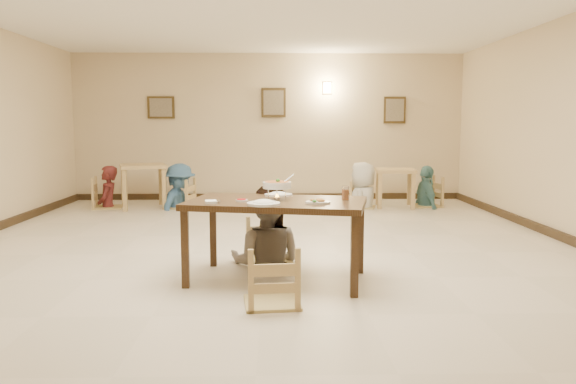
{
  "coord_description": "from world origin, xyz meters",
  "views": [
    {
      "loc": [
        0.12,
        -6.67,
        1.56
      ],
      "look_at": [
        0.26,
        -0.74,
        0.84
      ],
      "focal_mm": 35.0,
      "sensor_mm": 36.0,
      "label": 1
    }
  ],
  "objects_px": {
    "chair_far": "(268,221)",
    "bg_chair_ll": "(107,179)",
    "bg_chair_lr": "(179,181)",
    "bg_chair_rr": "(427,178)",
    "bg_diner_c": "(363,162)",
    "drink_glass": "(345,194)",
    "bg_chair_rl": "(363,183)",
    "bg_table_left": "(143,172)",
    "bg_table_right": "(395,176)",
    "curry_warmer": "(277,185)",
    "chair_near": "(272,248)",
    "bg_diner_b": "(179,164)",
    "main_diner": "(266,186)",
    "main_table": "(277,208)",
    "bg_diner_d": "(427,166)",
    "bg_diner_a": "(107,166)"
  },
  "relations": [
    {
      "from": "chair_far",
      "to": "bg_chair_ll",
      "type": "relative_size",
      "value": 0.85
    },
    {
      "from": "bg_chair_lr",
      "to": "bg_chair_rr",
      "type": "relative_size",
      "value": 0.96
    },
    {
      "from": "bg_chair_lr",
      "to": "bg_diner_c",
      "type": "relative_size",
      "value": 0.6
    },
    {
      "from": "drink_glass",
      "to": "bg_chair_rl",
      "type": "bearing_deg",
      "value": 79.04
    },
    {
      "from": "bg_chair_ll",
      "to": "bg_chair_rl",
      "type": "height_order",
      "value": "bg_chair_ll"
    },
    {
      "from": "bg_diner_c",
      "to": "bg_chair_rl",
      "type": "bearing_deg",
      "value": -8.31
    },
    {
      "from": "bg_table_left",
      "to": "bg_diner_c",
      "type": "relative_size",
      "value": 0.59
    },
    {
      "from": "bg_table_right",
      "to": "bg_chair_ll",
      "type": "distance_m",
      "value": 5.4
    },
    {
      "from": "bg_chair_ll",
      "to": "bg_chair_rr",
      "type": "xyz_separation_m",
      "value": [
        6.02,
        0.06,
        -0.01
      ]
    },
    {
      "from": "bg_table_left",
      "to": "bg_table_right",
      "type": "xyz_separation_m",
      "value": [
        4.73,
        -0.0,
        -0.09
      ]
    },
    {
      "from": "bg_table_left",
      "to": "bg_chair_rl",
      "type": "relative_size",
      "value": 1.07
    },
    {
      "from": "curry_warmer",
      "to": "bg_chair_rr",
      "type": "bearing_deg",
      "value": 60.22
    },
    {
      "from": "chair_near",
      "to": "bg_chair_lr",
      "type": "distance_m",
      "value": 5.97
    },
    {
      "from": "bg_table_right",
      "to": "chair_far",
      "type": "bearing_deg",
      "value": -119.18
    },
    {
      "from": "bg_chair_lr",
      "to": "bg_chair_rl",
      "type": "xyz_separation_m",
      "value": [
        3.43,
        -0.04,
        -0.04
      ]
    },
    {
      "from": "bg_chair_rr",
      "to": "bg_diner_b",
      "type": "xyz_separation_m",
      "value": [
        -4.67,
        -0.09,
        0.3
      ]
    },
    {
      "from": "chair_far",
      "to": "bg_chair_ll",
      "type": "distance_m",
      "value": 5.2
    },
    {
      "from": "chair_far",
      "to": "bg_diner_c",
      "type": "height_order",
      "value": "bg_diner_c"
    },
    {
      "from": "chair_near",
      "to": "curry_warmer",
      "type": "bearing_deg",
      "value": -99.23
    },
    {
      "from": "bg_table_left",
      "to": "bg_diner_c",
      "type": "xyz_separation_m",
      "value": [
        4.11,
        -0.07,
        0.18
      ]
    },
    {
      "from": "bg_diner_b",
      "to": "bg_diner_c",
      "type": "distance_m",
      "value": 3.43
    },
    {
      "from": "bg_diner_c",
      "to": "main_diner",
      "type": "bearing_deg",
      "value": -4.11
    },
    {
      "from": "main_table",
      "to": "curry_warmer",
      "type": "height_order",
      "value": "curry_warmer"
    },
    {
      "from": "chair_far",
      "to": "bg_table_right",
      "type": "distance_m",
      "value": 4.81
    },
    {
      "from": "bg_chair_lr",
      "to": "bg_diner_c",
      "type": "distance_m",
      "value": 3.45
    },
    {
      "from": "bg_table_right",
      "to": "bg_chair_rr",
      "type": "distance_m",
      "value": 0.63
    },
    {
      "from": "bg_table_left",
      "to": "bg_diner_d",
      "type": "xyz_separation_m",
      "value": [
        5.34,
        0.07,
        0.11
      ]
    },
    {
      "from": "bg_table_right",
      "to": "bg_diner_c",
      "type": "bearing_deg",
      "value": -173.97
    },
    {
      "from": "drink_glass",
      "to": "bg_diner_d",
      "type": "relative_size",
      "value": 0.09
    },
    {
      "from": "main_table",
      "to": "bg_diner_d",
      "type": "height_order",
      "value": "bg_diner_d"
    },
    {
      "from": "drink_glass",
      "to": "bg_diner_b",
      "type": "height_order",
      "value": "bg_diner_b"
    },
    {
      "from": "bg_chair_ll",
      "to": "bg_diner_b",
      "type": "distance_m",
      "value": 1.38
    },
    {
      "from": "bg_chair_rr",
      "to": "bg_diner_b",
      "type": "height_order",
      "value": "bg_diner_b"
    },
    {
      "from": "chair_far",
      "to": "bg_diner_d",
      "type": "distance_m",
      "value": 5.2
    },
    {
      "from": "chair_far",
      "to": "bg_diner_d",
      "type": "height_order",
      "value": "bg_diner_d"
    },
    {
      "from": "main_table",
      "to": "chair_far",
      "type": "distance_m",
      "value": 0.82
    },
    {
      "from": "chair_far",
      "to": "bg_diner_a",
      "type": "height_order",
      "value": "bg_diner_a"
    },
    {
      "from": "main_table",
      "to": "bg_table_left",
      "type": "xyz_separation_m",
      "value": [
        -2.47,
        4.97,
        -0.05
      ]
    },
    {
      "from": "chair_near",
      "to": "drink_glass",
      "type": "bearing_deg",
      "value": -139.7
    },
    {
      "from": "bg_chair_rl",
      "to": "bg_diner_a",
      "type": "distance_m",
      "value": 4.79
    },
    {
      "from": "main_diner",
      "to": "bg_diner_c",
      "type": "relative_size",
      "value": 1.02
    },
    {
      "from": "chair_near",
      "to": "bg_table_right",
      "type": "bearing_deg",
      "value": -117.55
    },
    {
      "from": "main_diner",
      "to": "curry_warmer",
      "type": "distance_m",
      "value": 0.65
    },
    {
      "from": "chair_near",
      "to": "bg_diner_d",
      "type": "xyz_separation_m",
      "value": [
        2.92,
        5.8,
        0.28
      ]
    },
    {
      "from": "bg_diner_a",
      "to": "bg_chair_rl",
      "type": "bearing_deg",
      "value": 86.55
    },
    {
      "from": "bg_chair_rr",
      "to": "curry_warmer",
      "type": "bearing_deg",
      "value": -37.3
    },
    {
      "from": "main_diner",
      "to": "bg_diner_d",
      "type": "xyz_separation_m",
      "value": [
        2.98,
        4.38,
        -0.1
      ]
    },
    {
      "from": "bg_table_left",
      "to": "bg_diner_d",
      "type": "height_order",
      "value": "bg_diner_d"
    },
    {
      "from": "drink_glass",
      "to": "bg_diner_c",
      "type": "distance_m",
      "value": 5.0
    },
    {
      "from": "chair_near",
      "to": "bg_chair_lr",
      "type": "xyz_separation_m",
      "value": [
        -1.75,
        5.71,
        0.01
      ]
    }
  ]
}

